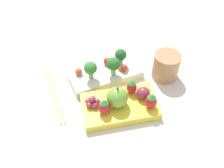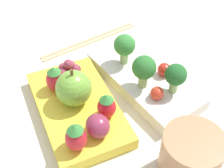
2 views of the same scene
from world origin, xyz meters
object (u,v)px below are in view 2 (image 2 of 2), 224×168
bento_box_fruit (78,108)px  drinking_cup (190,158)px  cherry_tomato_0 (127,44)px  bento_box_savoury (144,80)px  broccoli_floret_2 (144,69)px  apple (75,90)px  cherry_tomato_1 (164,70)px  broccoli_floret_0 (176,76)px  strawberry_2 (76,137)px  grape_cluster (69,69)px  strawberry_0 (55,79)px  cherry_tomato_2 (157,93)px  broccoli_floret_1 (125,46)px  plum (98,126)px  strawberry_1 (107,106)px  chopsticks_pair (90,40)px

bento_box_fruit → drinking_cup: (0.16, 0.09, 0.03)m
cherry_tomato_0 → bento_box_savoury: bearing=-6.8°
broccoli_floret_2 → apple: apple is taller
bento_box_fruit → cherry_tomato_1: (0.01, 0.15, 0.02)m
cherry_tomato_1 → drinking_cup: 0.17m
bento_box_savoury → bento_box_fruit: bearing=-86.6°
broccoli_floret_0 → strawberry_2: broccoli_floret_0 is taller
apple → broccoli_floret_0: bearing=71.6°
cherry_tomato_1 → grape_cluster: 0.16m
broccoli_floret_0 → strawberry_0: broccoli_floret_0 is taller
strawberry_2 → cherry_tomato_2: bearing=100.2°
broccoli_floret_1 → plum: size_ratio=1.53×
strawberry_1 → broccoli_floret_0: bearing=88.1°
strawberry_0 → chopsticks_pair: bearing=136.8°
broccoli_floret_0 → plum: (0.02, -0.14, -0.02)m
broccoli_floret_2 → cherry_tomato_2: (0.03, 0.01, -0.03)m
bento_box_savoury → broccoli_floret_2: size_ratio=3.80×
cherry_tomato_2 → drinking_cup: bearing=-14.0°
bento_box_fruit → broccoli_floret_2: 0.12m
bento_box_savoury → cherry_tomato_0: 0.08m
plum → bento_box_savoury: bearing=121.2°
cherry_tomato_0 → cherry_tomato_2: (0.13, -0.02, 0.00)m
broccoli_floret_0 → strawberry_2: size_ratio=1.15×
strawberry_1 → bento_box_fruit: bearing=-143.8°
broccoli_floret_2 → cherry_tomato_1: (-0.01, 0.05, -0.03)m
broccoli_floret_2 → grape_cluster: bearing=-130.8°
broccoli_floret_0 → strawberry_1: size_ratio=1.23×
broccoli_floret_1 → strawberry_2: size_ratio=1.23×
bento_box_fruit → chopsticks_pair: 0.19m
strawberry_1 → strawberry_2: bearing=-62.7°
bento_box_fruit → strawberry_1: (0.04, 0.03, 0.03)m
cherry_tomato_0 → strawberry_2: 0.23m
apple → broccoli_floret_2: bearing=81.8°
strawberry_2 → grape_cluster: size_ratio=1.17×
broccoli_floret_0 → strawberry_1: broccoli_floret_0 is taller
bento_box_fruit → broccoli_floret_2: size_ratio=3.48×
apple → plum: bearing=4.3°
broccoli_floret_0 → grape_cluster: bearing=-131.1°
bento_box_savoury → cherry_tomato_0: size_ratio=10.74×
broccoli_floret_0 → cherry_tomato_2: broccoli_floret_0 is taller
strawberry_1 → plum: (0.02, -0.03, -0.00)m
cherry_tomato_0 → strawberry_1: (0.12, -0.10, 0.01)m
grape_cluster → chopsticks_pair: 0.13m
bento_box_savoury → strawberry_1: bearing=-62.6°
broccoli_floret_2 → strawberry_2: size_ratio=1.27×
strawberry_1 → chopsticks_pair: (-0.20, 0.06, -0.04)m
cherry_tomato_2 → strawberry_1: bearing=-93.4°
drinking_cup → apple: bearing=-152.9°
strawberry_0 → plum: (0.11, 0.02, -0.01)m
broccoli_floret_0 → broccoli_floret_2: size_ratio=0.90×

